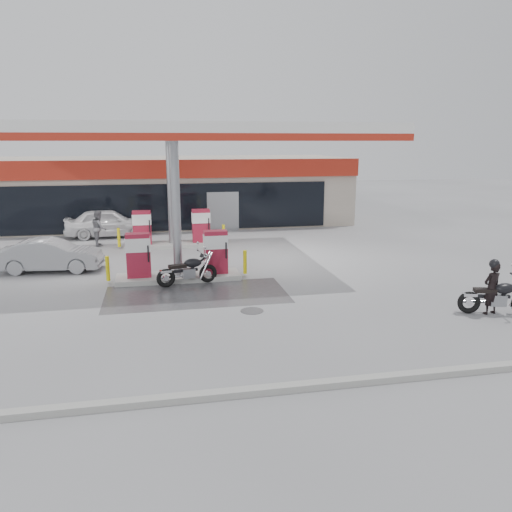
{
  "coord_description": "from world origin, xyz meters",
  "views": [
    {
      "loc": [
        -0.68,
        -16.0,
        5.0
      ],
      "look_at": [
        2.55,
        0.1,
        1.2
      ],
      "focal_mm": 35.0,
      "sensor_mm": 36.0,
      "label": 1
    }
  ],
  "objects": [
    {
      "name": "ground",
      "position": [
        0.0,
        0.0,
        0.0
      ],
      "size": [
        90.0,
        90.0,
        0.0
      ],
      "primitive_type": "plane",
      "color": "gray",
      "rests_on": "ground"
    },
    {
      "name": "parked_motorcycle",
      "position": [
        0.32,
        1.22,
        0.51
      ],
      "size": [
        2.2,
        0.86,
        1.14
      ],
      "rotation": [
        0.0,
        0.0,
        0.22
      ],
      "color": "black",
      "rests_on": "ground"
    },
    {
      "name": "biker_main",
      "position": [
        8.85,
        -3.62,
        0.78
      ],
      "size": [
        0.63,
        0.48,
        1.57
      ],
      "primitive_type": "imported",
      "rotation": [
        0.0,
        0.0,
        3.34
      ],
      "color": "black",
      "rests_on": "ground"
    },
    {
      "name": "sedan_white",
      "position": [
        -3.24,
        11.2,
        0.76
      ],
      "size": [
        4.55,
        2.06,
        1.52
      ],
      "primitive_type": "imported",
      "rotation": [
        0.0,
        0.0,
        1.63
      ],
      "color": "white",
      "rests_on": "ground"
    },
    {
      "name": "wet_patch",
      "position": [
        0.5,
        0.0,
        0.0
      ],
      "size": [
        6.0,
        3.0,
        0.0
      ],
      "primitive_type": "cube",
      "color": "#4C4C4F",
      "rests_on": "ground"
    },
    {
      "name": "store_building",
      "position": [
        0.01,
        15.94,
        2.01
      ],
      "size": [
        22.0,
        8.22,
        4.0
      ],
      "color": "#C1B4A2",
      "rests_on": "ground"
    },
    {
      "name": "kerb",
      "position": [
        0.0,
        -7.0,
        0.07
      ],
      "size": [
        28.0,
        0.25,
        0.15
      ],
      "primitive_type": "cube",
      "color": "gray",
      "rests_on": "ground"
    },
    {
      "name": "main_motorcycle",
      "position": [
        9.05,
        -3.66,
        0.51
      ],
      "size": [
        2.19,
        1.01,
        1.14
      ],
      "rotation": [
        0.0,
        0.0,
        -0.26
      ],
      "color": "black",
      "rests_on": "ground"
    },
    {
      "name": "pump_island_near",
      "position": [
        0.0,
        2.0,
        0.71
      ],
      "size": [
        5.14,
        1.3,
        1.78
      ],
      "color": "#9E9E99",
      "rests_on": "ground"
    },
    {
      "name": "hatchback_silver",
      "position": [
        -4.82,
        4.2,
        0.64
      ],
      "size": [
        3.97,
        1.71,
        1.27
      ],
      "primitive_type": "imported",
      "rotation": [
        0.0,
        0.0,
        1.48
      ],
      "color": "gray",
      "rests_on": "ground"
    },
    {
      "name": "drain_cover",
      "position": [
        2.0,
        -2.0,
        0.0
      ],
      "size": [
        0.7,
        0.7,
        0.01
      ],
      "primitive_type": "cylinder",
      "color": "#38383A",
      "rests_on": "ground"
    },
    {
      "name": "pump_island_far",
      "position": [
        0.0,
        8.0,
        0.71
      ],
      "size": [
        5.14,
        1.3,
        1.78
      ],
      "color": "#9E9E99",
      "rests_on": "ground"
    },
    {
      "name": "canopy",
      "position": [
        0.0,
        5.0,
        5.27
      ],
      "size": [
        16.0,
        10.02,
        5.51
      ],
      "color": "silver",
      "rests_on": "ground"
    },
    {
      "name": "attendant",
      "position": [
        -3.48,
        9.0,
        0.86
      ],
      "size": [
        0.77,
        0.93,
        1.72
      ],
      "primitive_type": "imported",
      "rotation": [
        0.0,
        0.0,
        1.72
      ],
      "color": "slate",
      "rests_on": "ground"
    }
  ]
}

